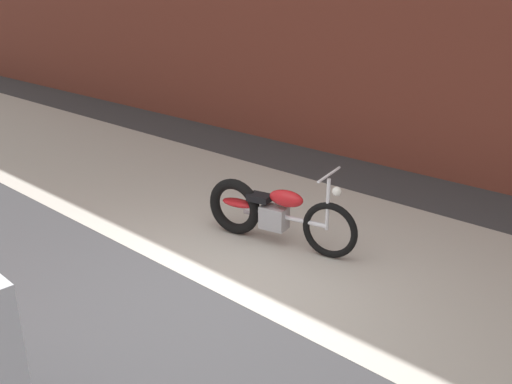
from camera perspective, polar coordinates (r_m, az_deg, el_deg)
ground_plane at (r=5.77m, az=-3.56°, el=-10.58°), size 80.00×80.00×0.00m
sidewalk_slab at (r=6.95m, az=6.87°, el=-4.97°), size 36.00×3.50×0.01m
motorcycle_red at (r=6.72m, az=1.31°, el=-2.05°), size 1.98×0.68×1.03m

